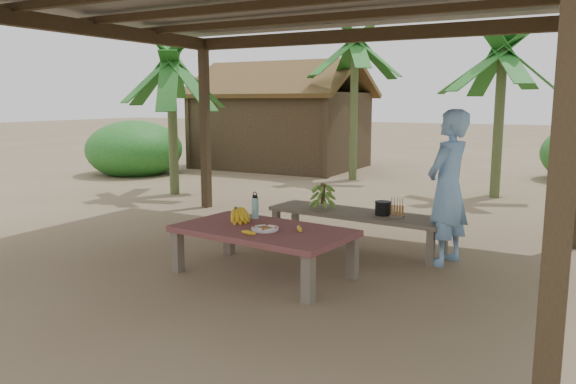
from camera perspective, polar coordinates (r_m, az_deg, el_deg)
The scene contains 17 objects.
ground at distance 6.32m, azimuth -0.23°, elevation -7.25°, with size 80.00×80.00×0.00m, color brown.
pavilion at distance 6.13m, azimuth -0.44°, elevation 18.48°, with size 6.60×5.60×2.95m.
work_table at distance 5.81m, azimuth -2.54°, elevation -4.31°, with size 1.89×1.18×0.50m.
bench at distance 6.93m, azimuth 6.91°, elevation -2.47°, with size 2.24×0.79×0.45m.
ripe_banana_bunch at distance 6.07m, azimuth -5.31°, elevation -2.23°, with size 0.30×0.25×0.18m, color yellow, non-canonical shape.
plate at distance 5.67m, azimuth -2.36°, elevation -3.77°, with size 0.28×0.28×0.04m.
loose_banana_front at distance 5.51m, azimuth -4.01°, elevation -4.14°, with size 0.04×0.15×0.04m, color yellow.
loose_banana_side at distance 5.66m, azimuth 1.17°, elevation -3.77°, with size 0.04×0.16×0.04m, color yellow.
water_flask at distance 6.26m, azimuth -3.36°, elevation -1.54°, with size 0.08×0.08×0.30m.
green_banana_stalk at distance 7.11m, azimuth 3.56°, elevation -0.31°, with size 0.29×0.29×0.33m, color #598C2D, non-canonical shape.
cooking_pot at distance 6.76m, azimuth 9.62°, elevation -1.67°, with size 0.19×0.19×0.16m, color black.
skewer_rack at distance 6.63m, azimuth 11.04°, elevation -1.57°, with size 0.18×0.08×0.24m, color #A57F47, non-canonical shape.
woman at distance 6.39m, azimuth 15.92°, elevation 0.43°, with size 0.62×0.41×1.71m, color #72A1D8.
hut at distance 15.25m, azimuth -0.60°, elevation 6.68°, with size 4.40×3.43×2.85m.
banana_plant_n at distance 11.10m, azimuth 20.93°, elevation 12.01°, with size 1.80×1.80×2.92m.
banana_plant_nw at distance 12.92m, azimuth 6.81°, elevation 13.84°, with size 1.80×1.80×3.33m.
banana_plant_w at distance 10.99m, azimuth -11.80°, elevation 11.44°, with size 1.80×1.80×2.73m.
Camera 1 is at (2.92, -5.31, 1.80)m, focal length 35.00 mm.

